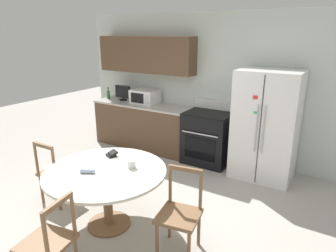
{
  "coord_description": "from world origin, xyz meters",
  "views": [
    {
      "loc": [
        2.28,
        -2.38,
        2.25
      ],
      "look_at": [
        0.11,
        1.15,
        0.95
      ],
      "focal_mm": 32.0,
      "sensor_mm": 36.0,
      "label": 1
    }
  ],
  "objects_px": {
    "countertop_tv": "(123,92)",
    "dining_chair_left": "(57,173)",
    "microwave": "(145,96)",
    "counter_bottle": "(108,94)",
    "dining_chair_right": "(180,214)",
    "oven_range": "(208,137)",
    "candle_glass": "(132,165)",
    "wallet": "(112,154)",
    "refrigerator": "(266,125)",
    "dining_chair_near": "(49,243)"
  },
  "relations": [
    {
      "from": "dining_chair_left",
      "to": "candle_glass",
      "type": "distance_m",
      "value": 1.23
    },
    {
      "from": "dining_chair_near",
      "to": "countertop_tv",
      "type": "bearing_deg",
      "value": 19.52
    },
    {
      "from": "oven_range",
      "to": "dining_chair_right",
      "type": "height_order",
      "value": "oven_range"
    },
    {
      "from": "dining_chair_right",
      "to": "dining_chair_near",
      "type": "height_order",
      "value": "same"
    },
    {
      "from": "microwave",
      "to": "dining_chair_left",
      "type": "relative_size",
      "value": 0.57
    },
    {
      "from": "microwave",
      "to": "counter_bottle",
      "type": "distance_m",
      "value": 0.93
    },
    {
      "from": "dining_chair_left",
      "to": "candle_glass",
      "type": "bearing_deg",
      "value": 6.97
    },
    {
      "from": "dining_chair_right",
      "to": "dining_chair_left",
      "type": "xyz_separation_m",
      "value": [
        -1.89,
        -0.03,
        0.0
      ]
    },
    {
      "from": "refrigerator",
      "to": "countertop_tv",
      "type": "distance_m",
      "value": 2.96
    },
    {
      "from": "countertop_tv",
      "to": "dining_chair_left",
      "type": "xyz_separation_m",
      "value": [
        0.78,
        -2.36,
        -0.63
      ]
    },
    {
      "from": "oven_range",
      "to": "counter_bottle",
      "type": "bearing_deg",
      "value": 179.19
    },
    {
      "from": "dining_chair_right",
      "to": "microwave",
      "type": "bearing_deg",
      "value": -57.38
    },
    {
      "from": "dining_chair_near",
      "to": "dining_chair_left",
      "type": "xyz_separation_m",
      "value": [
        -1.11,
        0.98,
        0.0
      ]
    },
    {
      "from": "countertop_tv",
      "to": "counter_bottle",
      "type": "relative_size",
      "value": 1.49
    },
    {
      "from": "counter_bottle",
      "to": "dining_chair_right",
      "type": "relative_size",
      "value": 0.27
    },
    {
      "from": "dining_chair_right",
      "to": "dining_chair_near",
      "type": "distance_m",
      "value": 1.28
    },
    {
      "from": "dining_chair_right",
      "to": "dining_chair_left",
      "type": "distance_m",
      "value": 1.89
    },
    {
      "from": "oven_range",
      "to": "countertop_tv",
      "type": "relative_size",
      "value": 3.02
    },
    {
      "from": "wallet",
      "to": "microwave",
      "type": "bearing_deg",
      "value": 114.92
    },
    {
      "from": "microwave",
      "to": "candle_glass",
      "type": "height_order",
      "value": "microwave"
    },
    {
      "from": "counter_bottle",
      "to": "dining_chair_left",
      "type": "relative_size",
      "value": 0.27
    },
    {
      "from": "candle_glass",
      "to": "dining_chair_right",
      "type": "bearing_deg",
      "value": -10.4
    },
    {
      "from": "microwave",
      "to": "refrigerator",
      "type": "bearing_deg",
      "value": -2.76
    },
    {
      "from": "oven_range",
      "to": "countertop_tv",
      "type": "distance_m",
      "value": 2.05
    },
    {
      "from": "oven_range",
      "to": "dining_chair_left",
      "type": "distance_m",
      "value": 2.59
    },
    {
      "from": "refrigerator",
      "to": "microwave",
      "type": "bearing_deg",
      "value": 177.24
    },
    {
      "from": "oven_range",
      "to": "refrigerator",
      "type": "bearing_deg",
      "value": -2.29
    },
    {
      "from": "oven_range",
      "to": "microwave",
      "type": "relative_size",
      "value": 2.1
    },
    {
      "from": "dining_chair_right",
      "to": "candle_glass",
      "type": "bearing_deg",
      "value": -19.86
    },
    {
      "from": "microwave",
      "to": "countertop_tv",
      "type": "height_order",
      "value": "countertop_tv"
    },
    {
      "from": "countertop_tv",
      "to": "dining_chair_left",
      "type": "height_order",
      "value": "countertop_tv"
    },
    {
      "from": "dining_chair_left",
      "to": "counter_bottle",
      "type": "bearing_deg",
      "value": 115.35
    },
    {
      "from": "dining_chair_left",
      "to": "microwave",
      "type": "bearing_deg",
      "value": 94.44
    },
    {
      "from": "countertop_tv",
      "to": "counter_bottle",
      "type": "distance_m",
      "value": 0.39
    },
    {
      "from": "refrigerator",
      "to": "dining_chair_near",
      "type": "bearing_deg",
      "value": -108.18
    },
    {
      "from": "dining_chair_right",
      "to": "dining_chair_near",
      "type": "xyz_separation_m",
      "value": [
        -0.79,
        -1.01,
        0.0
      ]
    },
    {
      "from": "microwave",
      "to": "dining_chair_left",
      "type": "distance_m",
      "value": 2.47
    },
    {
      "from": "refrigerator",
      "to": "candle_glass",
      "type": "bearing_deg",
      "value": -115.59
    },
    {
      "from": "microwave",
      "to": "candle_glass",
      "type": "relative_size",
      "value": 5.36
    },
    {
      "from": "countertop_tv",
      "to": "dining_chair_near",
      "type": "height_order",
      "value": "countertop_tv"
    },
    {
      "from": "countertop_tv",
      "to": "dining_chair_right",
      "type": "bearing_deg",
      "value": -41.09
    },
    {
      "from": "microwave",
      "to": "counter_bottle",
      "type": "height_order",
      "value": "microwave"
    },
    {
      "from": "oven_range",
      "to": "wallet",
      "type": "height_order",
      "value": "oven_range"
    },
    {
      "from": "oven_range",
      "to": "dining_chair_right",
      "type": "distance_m",
      "value": 2.38
    },
    {
      "from": "counter_bottle",
      "to": "dining_chair_near",
      "type": "height_order",
      "value": "counter_bottle"
    },
    {
      "from": "wallet",
      "to": "counter_bottle",
      "type": "bearing_deg",
      "value": 133.01
    },
    {
      "from": "candle_glass",
      "to": "wallet",
      "type": "relative_size",
      "value": 0.59
    },
    {
      "from": "refrigerator",
      "to": "wallet",
      "type": "xyz_separation_m",
      "value": [
        -1.44,
        -1.96,
        -0.1
      ]
    },
    {
      "from": "countertop_tv",
      "to": "dining_chair_right",
      "type": "distance_m",
      "value": 3.6
    },
    {
      "from": "counter_bottle",
      "to": "dining_chair_right",
      "type": "distance_m",
      "value": 3.87
    }
  ]
}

